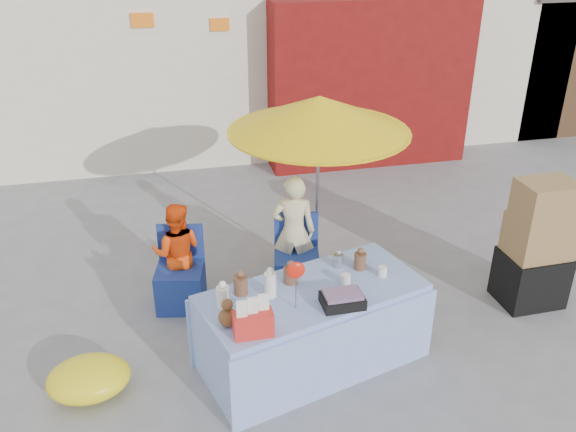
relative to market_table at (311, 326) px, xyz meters
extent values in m
plane|color=slate|center=(-0.01, 0.44, -0.40)|extent=(80.00, 80.00, 0.00)
cube|color=silver|center=(-0.01, 7.44, 1.85)|extent=(12.00, 5.00, 4.50)
cube|color=maroon|center=(2.19, 4.64, 0.90)|extent=(3.20, 0.60, 2.60)
cube|color=#4C331E|center=(6.49, 6.44, 0.80)|extent=(2.60, 3.00, 2.40)
cube|color=orange|center=(-1.21, 4.92, 1.95)|extent=(0.32, 0.04, 0.20)
cube|color=orange|center=(-0.11, 4.92, 1.85)|extent=(0.28, 0.04, 0.18)
cube|color=#9BB9F8|center=(0.01, 0.00, -0.01)|extent=(2.14, 1.39, 0.78)
cube|color=#9BB9F8|center=(0.13, -0.44, -0.04)|extent=(1.96, 0.58, 0.73)
cube|color=#9BB9F8|center=(-0.12, 0.44, -0.04)|extent=(1.96, 0.58, 0.73)
cylinder|color=white|center=(-0.79, -0.06, 0.47)|extent=(0.14, 0.14, 0.19)
cylinder|color=brown|center=(-0.61, 0.10, 0.46)|extent=(0.15, 0.15, 0.17)
cylinder|color=white|center=(-0.37, 0.01, 0.49)|extent=(0.13, 0.13, 0.23)
cylinder|color=brown|center=(-0.15, 0.18, 0.45)|extent=(0.17, 0.17, 0.15)
cylinder|color=#B2B2B7|center=(0.34, 0.34, 0.44)|extent=(0.12, 0.12, 0.12)
cylinder|color=brown|center=(0.53, 0.26, 0.46)|extent=(0.14, 0.14, 0.16)
cylinder|color=white|center=(0.32, 0.04, 0.43)|extent=(0.10, 0.10, 0.09)
cylinder|color=white|center=(0.69, 0.09, 0.43)|extent=(0.10, 0.10, 0.09)
sphere|color=brown|center=(-0.78, -0.33, 0.46)|extent=(0.16, 0.16, 0.16)
ellipsoid|color=red|center=(-0.20, -0.22, 0.75)|extent=(0.16, 0.09, 0.16)
cube|color=red|center=(-0.61, -0.49, 0.48)|extent=(0.34, 0.23, 0.21)
cube|color=black|center=(0.19, -0.27, 0.43)|extent=(0.41, 0.34, 0.09)
cube|color=navy|center=(-1.10, 1.17, -0.18)|extent=(0.57, 0.55, 0.45)
cube|color=navy|center=(-1.05, 1.39, 0.25)|extent=(0.48, 0.14, 0.40)
cube|color=navy|center=(0.15, 1.17, -0.18)|extent=(0.57, 0.55, 0.45)
cube|color=navy|center=(0.20, 1.39, 0.25)|extent=(0.48, 0.14, 0.40)
imported|color=#F4460C|center=(-1.10, 1.32, 0.16)|extent=(0.62, 0.53, 1.12)
imported|color=beige|center=(0.15, 1.32, 0.25)|extent=(0.53, 0.40, 1.30)
cylinder|color=gray|center=(0.45, 1.47, 0.60)|extent=(0.04, 0.04, 2.00)
cone|color=yellow|center=(0.45, 1.47, 1.50)|extent=(1.90, 1.90, 0.38)
cylinder|color=yellow|center=(0.45, 1.47, 1.32)|extent=(1.90, 1.90, 0.02)
cube|color=black|center=(2.52, 0.43, -0.11)|extent=(0.64, 0.53, 0.57)
cube|color=#997445|center=(2.52, 0.43, 0.39)|extent=(0.61, 0.47, 0.44)
cube|color=#997445|center=(2.49, 0.41, 0.80)|extent=(0.56, 0.42, 0.39)
ellipsoid|color=yellow|center=(-1.97, 0.02, -0.24)|extent=(0.86, 0.78, 0.32)
camera|label=1|loc=(-1.21, -4.30, 3.38)|focal=38.00mm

